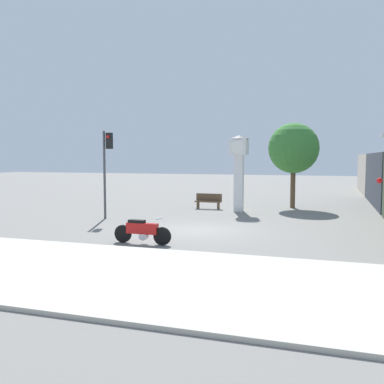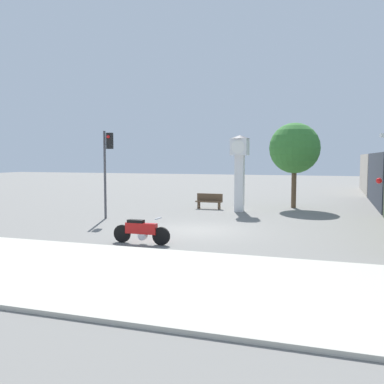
% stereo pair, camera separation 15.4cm
% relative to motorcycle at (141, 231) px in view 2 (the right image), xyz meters
% --- Properties ---
extents(ground_plane, '(120.00, 120.00, 0.00)m').
position_rel_motorcycle_xyz_m(ground_plane, '(1.00, 3.35, -0.47)').
color(ground_plane, slate).
extents(sidewalk_strip, '(36.00, 6.00, 0.10)m').
position_rel_motorcycle_xyz_m(sidewalk_strip, '(1.00, -4.00, -0.42)').
color(sidewalk_strip, '#BCB7A8').
rests_on(sidewalk_strip, ground_plane).
extents(motorcycle, '(2.20, 0.47, 0.97)m').
position_rel_motorcycle_xyz_m(motorcycle, '(0.00, 0.00, 0.00)').
color(motorcycle, black).
rests_on(motorcycle, ground_plane).
extents(clock_tower, '(1.14, 1.14, 4.37)m').
position_rel_motorcycle_xyz_m(clock_tower, '(1.37, 10.26, 2.44)').
color(clock_tower, white).
rests_on(clock_tower, ground_plane).
extents(traffic_light, '(0.50, 0.35, 4.43)m').
position_rel_motorcycle_xyz_m(traffic_light, '(-4.33, 5.26, 2.57)').
color(traffic_light, '#47474C').
rests_on(traffic_light, ground_plane).
extents(street_tree, '(3.09, 3.09, 5.22)m').
position_rel_motorcycle_xyz_m(street_tree, '(4.17, 13.11, 3.19)').
color(street_tree, brown).
rests_on(street_tree, ground_plane).
extents(bench, '(1.60, 0.44, 0.92)m').
position_rel_motorcycle_xyz_m(bench, '(-0.63, 10.93, 0.02)').
color(bench, brown).
rests_on(bench, ground_plane).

